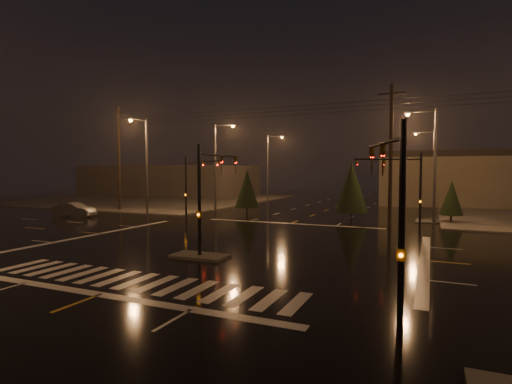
{
  "coord_description": "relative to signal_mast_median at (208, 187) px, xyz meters",
  "views": [
    {
      "loc": [
        11.21,
        -22.06,
        4.6
      ],
      "look_at": [
        -1.05,
        5.84,
        3.0
      ],
      "focal_mm": 28.0,
      "sensor_mm": 36.0,
      "label": 1
    }
  ],
  "objects": [
    {
      "name": "signal_mast_median",
      "position": [
        0.0,
        0.0,
        0.0
      ],
      "size": [
        0.25,
        4.59,
        6.0
      ],
      "color": "black",
      "rests_on": "ground"
    },
    {
      "name": "streetlight_2",
      "position": [
        -11.18,
        37.07,
        2.05
      ],
      "size": [
        2.77,
        0.32,
        10.0
      ],
      "color": "#38383A",
      "rests_on": "ground"
    },
    {
      "name": "utility_pole_0",
      "position": [
        -22.0,
        17.07,
        2.38
      ],
      "size": [
        2.2,
        0.32,
        12.0
      ],
      "color": "black",
      "rests_on": "ground"
    },
    {
      "name": "conifer_4",
      "position": [
        4.34,
        19.14,
        -0.67
      ],
      "size": [
        3.05,
        3.05,
        5.47
      ],
      "color": "black",
      "rests_on": "ground"
    },
    {
      "name": "signal_mast_se",
      "position": [
        10.23,
        -6.68,
        -0.04
      ],
      "size": [
        1.55,
        3.87,
        6.0
      ],
      "color": "black",
      "rests_on": "ground"
    },
    {
      "name": "median_island",
      "position": [
        -0.0,
        -0.93,
        -3.68
      ],
      "size": [
        3.0,
        1.6,
        0.15
      ],
      "primitive_type": "cube",
      "color": "#46443F",
      "rests_on": "ground"
    },
    {
      "name": "streetlight_3",
      "position": [
        11.18,
        19.07,
        2.05
      ],
      "size": [
        2.77,
        0.32,
        10.0
      ],
      "color": "#38383A",
      "rests_on": "ground"
    },
    {
      "name": "conifer_3",
      "position": [
        -6.88,
        19.81,
        -1.02
      ],
      "size": [
        2.6,
        2.6,
        4.77
      ],
      "color": "black",
      "rests_on": "ground"
    },
    {
      "name": "stop_bar_near",
      "position": [
        -0.0,
        -7.93,
        -3.75
      ],
      "size": [
        16.0,
        0.5,
        0.01
      ],
      "primitive_type": "cube",
      "color": "beige",
      "rests_on": "ground"
    },
    {
      "name": "streetlight_4",
      "position": [
        11.18,
        39.07,
        2.05
      ],
      "size": [
        2.77,
        0.32,
        10.0
      ],
      "color": "#38383A",
      "rests_on": "ground"
    },
    {
      "name": "streetlight_1",
      "position": [
        -11.18,
        21.07,
        2.05
      ],
      "size": [
        2.77,
        0.32,
        10.0
      ],
      "color": "#38383A",
      "rests_on": "ground"
    },
    {
      "name": "crosswalk",
      "position": [
        -0.0,
        -5.93,
        -3.75
      ],
      "size": [
        15.0,
        2.6,
        0.01
      ],
      "primitive_type": "cube",
      "color": "beige",
      "rests_on": "ground"
    },
    {
      "name": "conifer_0",
      "position": [
        12.91,
        20.3,
        -1.52
      ],
      "size": [
        1.97,
        1.97,
        3.78
      ],
      "color": "black",
      "rests_on": "ground"
    },
    {
      "name": "commercial_block",
      "position": [
        -35.0,
        45.07,
        -0.95
      ],
      "size": [
        30.0,
        18.0,
        5.6
      ],
      "primitive_type": "cube",
      "color": "#3F3937",
      "rests_on": "ground"
    },
    {
      "name": "stop_bar_far",
      "position": [
        -0.0,
        14.07,
        -3.75
      ],
      "size": [
        16.0,
        0.5,
        0.01
      ],
      "primitive_type": "cube",
      "color": "beige",
      "rests_on": "ground"
    },
    {
      "name": "car_crossing",
      "position": [
        -21.75,
        10.38,
        -3.05
      ],
      "size": [
        4.46,
        2.08,
        1.41
      ],
      "primitive_type": "imported",
      "rotation": [
        0.0,
        0.0,
        1.71
      ],
      "color": "#4F5256",
      "rests_on": "ground"
    },
    {
      "name": "signal_mast_ne",
      "position": [
        9.5,
        13.21,
        0.04
      ],
      "size": [
        4.84,
        1.86,
        6.0
      ],
      "color": "black",
      "rests_on": "ground"
    },
    {
      "name": "utility_pole_1",
      "position": [
        8.0,
        17.07,
        2.38
      ],
      "size": [
        2.2,
        0.32,
        12.0
      ],
      "color": "black",
      "rests_on": "ground"
    },
    {
      "name": "streetlight_5",
      "position": [
        -16.0,
        14.26,
        2.05
      ],
      "size": [
        0.32,
        2.77,
        10.0
      ],
      "color": "#38383A",
      "rests_on": "ground"
    },
    {
      "name": "ground",
      "position": [
        -0.0,
        3.07,
        -3.75
      ],
      "size": [
        140.0,
        140.0,
        0.0
      ],
      "primitive_type": "plane",
      "color": "black",
      "rests_on": "ground"
    },
    {
      "name": "signal_mast_nw",
      "position": [
        -9.5,
        13.21,
        0.04
      ],
      "size": [
        4.84,
        1.86,
        6.0
      ],
      "color": "black",
      "rests_on": "ground"
    },
    {
      "name": "sidewalk_nw",
      "position": [
        -30.0,
        33.07,
        -3.69
      ],
      "size": [
        36.0,
        36.0,
        0.12
      ],
      "primitive_type": "cube",
      "color": "#46443F",
      "rests_on": "ground"
    }
  ]
}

